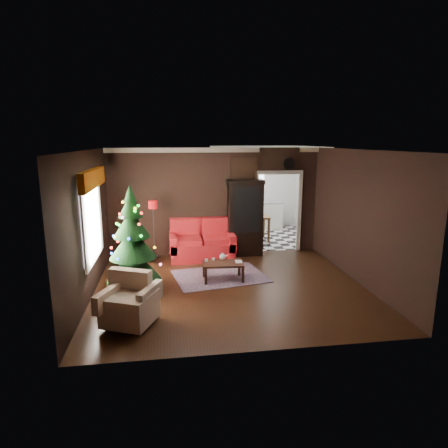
{
  "coord_description": "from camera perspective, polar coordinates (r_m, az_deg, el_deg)",
  "views": [
    {
      "loc": [
        -1.21,
        -7.4,
        2.99
      ],
      "look_at": [
        0.0,
        0.9,
        1.15
      ],
      "focal_mm": 30.81,
      "sensor_mm": 36.0,
      "label": 1
    }
  ],
  "objects": [
    {
      "name": "painting",
      "position": [
        10.08,
        2.97,
        8.14
      ],
      "size": [
        0.62,
        0.05,
        0.52
      ],
      "primitive_type": "cube",
      "color": "#C68544",
      "rests_on": "wall_back"
    },
    {
      "name": "left_window",
      "position": [
        7.9,
        -19.07,
        0.44
      ],
      "size": [
        0.05,
        1.6,
        1.4
      ],
      "primitive_type": "cube",
      "color": "white",
      "rests_on": "wall_left"
    },
    {
      "name": "cup_b",
      "position": [
        8.41,
        -2.63,
        -5.38
      ],
      "size": [
        0.09,
        0.09,
        0.06
      ],
      "primitive_type": "cylinder",
      "rotation": [
        0.0,
        0.0,
        0.35
      ],
      "color": "silver",
      "rests_on": "coffee_table"
    },
    {
      "name": "kitchen_window",
      "position": [
        13.24,
        4.47,
        6.73
      ],
      "size": [
        0.7,
        0.06,
        0.7
      ],
      "primitive_type": "cube",
      "color": "white",
      "rests_on": "ground"
    },
    {
      "name": "floor",
      "position": [
        8.07,
        0.94,
        -9.37
      ],
      "size": [
        5.5,
        5.5,
        0.0
      ],
      "primitive_type": "plane",
      "color": "black",
      "rests_on": "ground"
    },
    {
      "name": "wall_clock",
      "position": [
        10.36,
        9.58,
        8.82
      ],
      "size": [
        0.32,
        0.32,
        0.06
      ],
      "primitive_type": "cylinder",
      "color": "white",
      "rests_on": "wall_back"
    },
    {
      "name": "christmas_tree",
      "position": [
        7.78,
        -13.45,
        -2.42
      ],
      "size": [
        1.14,
        1.14,
        2.09
      ],
      "primitive_type": null,
      "rotation": [
        0.0,
        0.0,
        0.05
      ],
      "color": "black",
      "rests_on": "ground"
    },
    {
      "name": "teapot",
      "position": [
        8.5,
        -0.22,
        -4.84
      ],
      "size": [
        0.16,
        0.16,
        0.15
      ],
      "primitive_type": null,
      "rotation": [
        0.0,
        0.0,
        0.02
      ],
      "color": "white",
      "rests_on": "coffee_table"
    },
    {
      "name": "rug",
      "position": [
        8.68,
        -0.64,
        -7.73
      ],
      "size": [
        2.2,
        1.76,
        0.01
      ],
      "primitive_type": "cube",
      "rotation": [
        0.0,
        0.0,
        0.18
      ],
      "color": "#422E3A",
      "rests_on": "ground"
    },
    {
      "name": "coffee_table",
      "position": [
        8.39,
        -0.16,
        -7.02
      ],
      "size": [
        0.89,
        0.56,
        0.39
      ],
      "primitive_type": null,
      "rotation": [
        0.0,
        0.0,
        -0.05
      ],
      "color": "black",
      "rests_on": "rug"
    },
    {
      "name": "kitchen_table",
      "position": [
        11.7,
        4.81,
        -0.59
      ],
      "size": [
        0.7,
        0.7,
        0.75
      ],
      "primitive_type": null,
      "color": "brown",
      "rests_on": "ground"
    },
    {
      "name": "kitchen_floor",
      "position": [
        12.14,
        5.84,
        -1.95
      ],
      "size": [
        3.0,
        3.0,
        0.0
      ],
      "primitive_type": "plane",
      "color": "white",
      "rests_on": "ground"
    },
    {
      "name": "wall_left",
      "position": [
        7.72,
        -19.6,
        -0.23
      ],
      "size": [
        0.0,
        5.5,
        5.5
      ],
      "primitive_type": "plane",
      "rotation": [
        1.57,
        0.0,
        1.57
      ],
      "color": "black",
      "rests_on": "ground"
    },
    {
      "name": "doorway",
      "position": [
        10.5,
        7.94,
        1.6
      ],
      "size": [
        1.1,
        0.1,
        2.1
      ],
      "primitive_type": null,
      "color": "silver",
      "rests_on": "ground"
    },
    {
      "name": "armchair",
      "position": [
        6.55,
        -13.88,
        -10.73
      ],
      "size": [
        1.04,
        1.04,
        0.8
      ],
      "primitive_type": null,
      "rotation": [
        0.0,
        0.0,
        -0.42
      ],
      "color": "#D7BF7D",
      "rests_on": "ground"
    },
    {
      "name": "kitchen_counter",
      "position": [
        13.18,
        4.61,
        1.21
      ],
      "size": [
        1.8,
        0.6,
        0.9
      ],
      "primitive_type": "cube",
      "color": "white",
      "rests_on": "ground"
    },
    {
      "name": "cup_a",
      "position": [
        8.49,
        -1.59,
        -5.21
      ],
      "size": [
        0.08,
        0.08,
        0.05
      ],
      "primitive_type": "cylinder",
      "rotation": [
        0.0,
        0.0,
        -0.27
      ],
      "color": "silver",
      "rests_on": "coffee_table"
    },
    {
      "name": "loveseat",
      "position": [
        9.81,
        -3.29,
        -2.36
      ],
      "size": [
        1.7,
        0.9,
        1.0
      ],
      "primitive_type": null,
      "color": "maroon",
      "rests_on": "ground"
    },
    {
      "name": "valance",
      "position": [
        7.77,
        -18.91,
        6.39
      ],
      "size": [
        0.12,
        2.1,
        0.35
      ],
      "primitive_type": "cube",
      "color": "#8E3D05",
      "rests_on": "wall_left"
    },
    {
      "name": "wall_back",
      "position": [
        10.1,
        -1.32,
        3.31
      ],
      "size": [
        5.5,
        0.0,
        5.5
      ],
      "primitive_type": "plane",
      "rotation": [
        1.57,
        0.0,
        0.0
      ],
      "color": "black",
      "rests_on": "ground"
    },
    {
      "name": "wall_front",
      "position": [
        5.29,
        5.35,
        -5.15
      ],
      "size": [
        5.5,
        0.0,
        5.5
      ],
      "primitive_type": "plane",
      "rotation": [
        -1.57,
        0.0,
        0.0
      ],
      "color": "black",
      "rests_on": "ground"
    },
    {
      "name": "book",
      "position": [
        8.34,
        1.7,
        -5.01
      ],
      "size": [
        0.15,
        0.03,
        0.2
      ],
      "primitive_type": "imported",
      "rotation": [
        0.0,
        0.0,
        -0.1
      ],
      "color": "tan",
      "rests_on": "coffee_table"
    },
    {
      "name": "floor_lamp",
      "position": [
        9.64,
        -10.37,
        -0.79
      ],
      "size": [
        0.26,
        0.26,
        1.43
      ],
      "primitive_type": null,
      "rotation": [
        0.0,
        0.0,
        0.09
      ],
      "color": "black",
      "rests_on": "ground"
    },
    {
      "name": "ceiling",
      "position": [
        7.5,
        1.01,
        10.92
      ],
      "size": [
        5.5,
        5.5,
        0.0
      ],
      "primitive_type": "plane",
      "rotation": [
        3.14,
        0.0,
        0.0
      ],
      "color": "white",
      "rests_on": "ground"
    },
    {
      "name": "wall_right",
      "position": [
        8.54,
        19.5,
        0.93
      ],
      "size": [
        0.0,
        5.5,
        5.5
      ],
      "primitive_type": "plane",
      "rotation": [
        1.57,
        0.0,
        -1.57
      ],
      "color": "black",
      "rests_on": "ground"
    },
    {
      "name": "curio_cabinet",
      "position": [
        10.08,
        3.09,
        0.67
      ],
      "size": [
        0.9,
        0.45,
        1.9
      ],
      "primitive_type": null,
      "color": "black",
      "rests_on": "ground"
    }
  ]
}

